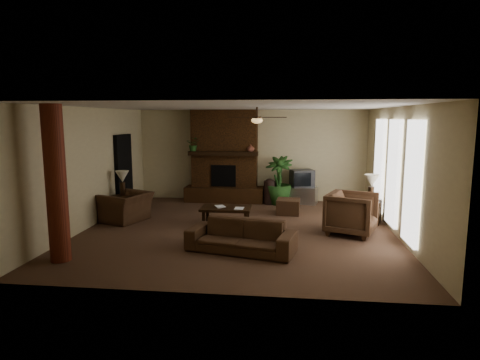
# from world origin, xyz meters

# --- Properties ---
(room_shell) EXTENTS (7.00, 7.00, 7.00)m
(room_shell) POSITION_xyz_m (0.00, 0.00, 1.40)
(room_shell) COLOR brown
(room_shell) RESTS_ON ground
(fireplace) EXTENTS (2.40, 0.70, 2.80)m
(fireplace) POSITION_xyz_m (-0.80, 3.22, 1.16)
(fireplace) COLOR #502E15
(fireplace) RESTS_ON ground
(windows) EXTENTS (0.08, 3.65, 2.35)m
(windows) POSITION_xyz_m (3.45, 0.20, 1.35)
(windows) COLOR white
(windows) RESTS_ON ground
(log_column) EXTENTS (0.36, 0.36, 2.80)m
(log_column) POSITION_xyz_m (-2.95, -2.40, 1.40)
(log_column) COLOR maroon
(log_column) RESTS_ON ground
(doorway) EXTENTS (0.10, 1.00, 2.10)m
(doorway) POSITION_xyz_m (-3.44, 1.80, 1.05)
(doorway) COLOR black
(doorway) RESTS_ON ground
(ceiling_fan) EXTENTS (1.35, 1.35, 0.37)m
(ceiling_fan) POSITION_xyz_m (0.40, 0.30, 2.53)
(ceiling_fan) COLOR #322216
(ceiling_fan) RESTS_ON ceiling
(sofa) EXTENTS (2.15, 1.07, 0.81)m
(sofa) POSITION_xyz_m (0.24, -1.52, 0.40)
(sofa) COLOR #4A311F
(sofa) RESTS_ON ground
(armchair_left) EXTENTS (1.04, 1.27, 0.95)m
(armchair_left) POSITION_xyz_m (-2.87, 0.48, 0.48)
(armchair_left) COLOR #4A311F
(armchair_left) RESTS_ON ground
(armchair_right) EXTENTS (1.23, 1.27, 1.03)m
(armchair_right) POSITION_xyz_m (2.54, -0.07, 0.51)
(armchair_right) COLOR #4A311F
(armchair_right) RESTS_ON ground
(coffee_table) EXTENTS (1.20, 0.70, 0.43)m
(coffee_table) POSITION_xyz_m (-0.34, 0.41, 0.37)
(coffee_table) COLOR black
(coffee_table) RESTS_ON ground
(ottoman) EXTENTS (0.65, 0.65, 0.40)m
(ottoman) POSITION_xyz_m (1.16, 1.70, 0.20)
(ottoman) COLOR #4A311F
(ottoman) RESTS_ON ground
(tv_stand) EXTENTS (0.95, 0.69, 0.50)m
(tv_stand) POSITION_xyz_m (1.59, 3.15, 0.25)
(tv_stand) COLOR #B7B8BA
(tv_stand) RESTS_ON ground
(tv) EXTENTS (0.76, 0.68, 0.52)m
(tv) POSITION_xyz_m (1.57, 3.14, 0.76)
(tv) COLOR #373739
(tv) RESTS_ON tv_stand
(floor_vase) EXTENTS (0.34, 0.34, 0.77)m
(floor_vase) POSITION_xyz_m (0.60, 2.91, 0.43)
(floor_vase) COLOR black
(floor_vase) RESTS_ON ground
(floor_plant) EXTENTS (1.16, 1.60, 0.80)m
(floor_plant) POSITION_xyz_m (0.87, 2.95, 0.40)
(floor_plant) COLOR #285120
(floor_plant) RESTS_ON ground
(side_table_left) EXTENTS (0.64, 0.64, 0.55)m
(side_table_left) POSITION_xyz_m (-3.15, 1.00, 0.28)
(side_table_left) COLOR black
(side_table_left) RESTS_ON ground
(lamp_left) EXTENTS (0.40, 0.40, 0.65)m
(lamp_left) POSITION_xyz_m (-3.15, 0.98, 1.00)
(lamp_left) COLOR #322216
(lamp_left) RESTS_ON side_table_left
(side_table_right) EXTENTS (0.63, 0.63, 0.55)m
(side_table_right) POSITION_xyz_m (3.15, 1.01, 0.28)
(side_table_right) COLOR black
(side_table_right) RESTS_ON ground
(lamp_right) EXTENTS (0.42, 0.42, 0.65)m
(lamp_right) POSITION_xyz_m (3.15, 0.98, 1.00)
(lamp_right) COLOR #322216
(lamp_right) RESTS_ON side_table_right
(mantel_plant) EXTENTS (0.44, 0.47, 0.33)m
(mantel_plant) POSITION_xyz_m (-1.70, 2.97, 1.72)
(mantel_plant) COLOR #285120
(mantel_plant) RESTS_ON fireplace
(mantel_vase) EXTENTS (0.26, 0.27, 0.22)m
(mantel_vase) POSITION_xyz_m (0.03, 2.99, 1.67)
(mantel_vase) COLOR brown
(mantel_vase) RESTS_ON fireplace
(book_a) EXTENTS (0.21, 0.12, 0.29)m
(book_a) POSITION_xyz_m (-0.58, 0.36, 0.57)
(book_a) COLOR #999999
(book_a) RESTS_ON coffee_table
(book_b) EXTENTS (0.21, 0.03, 0.29)m
(book_b) POSITION_xyz_m (-0.11, 0.26, 0.58)
(book_b) COLOR #999999
(book_b) RESTS_ON coffee_table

